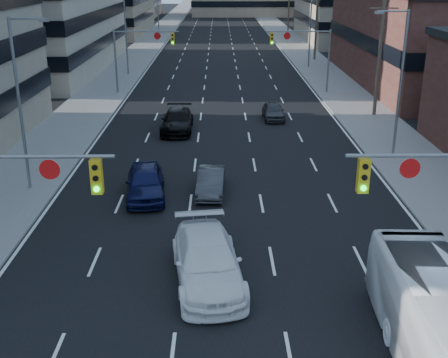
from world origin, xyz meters
The scene contains 18 objects.
road_surface centered at (0.00, 130.00, 0.01)m, with size 18.00×300.00×0.02m, color black.
sidewalk_left centered at (-11.50, 130.00, 0.07)m, with size 5.00×300.00×0.15m, color slate.
sidewalk_right centered at (11.50, 130.00, 0.07)m, with size 5.00×300.00×0.15m, color slate.
signal_far_left centered at (-7.68, 45.00, 4.30)m, with size 6.09×0.33×6.00m.
signal_far_right centered at (7.68, 45.00, 4.30)m, with size 6.09×0.33×6.00m.
utility_pole_block centered at (12.20, 36.00, 5.78)m, with size 2.20×0.28×11.00m.
utility_pole_midblock centered at (12.20, 66.00, 5.78)m, with size 2.20×0.28×11.00m.
utility_pole_distant centered at (12.20, 96.00, 5.78)m, with size 2.20×0.28×11.00m.
streetlight_left_near centered at (-10.34, 20.00, 5.05)m, with size 2.03×0.22×9.00m.
streetlight_left_mid centered at (-10.34, 55.00, 5.05)m, with size 2.03×0.22×9.00m.
streetlight_left_far centered at (-10.34, 90.00, 5.05)m, with size 2.03×0.22×9.00m.
streetlight_right_near centered at (10.34, 25.00, 5.05)m, with size 2.03×0.22×9.00m.
streetlight_right_far centered at (10.34, 60.00, 5.05)m, with size 2.03×0.22×9.00m.
white_van centered at (-0.79, 10.43, 0.87)m, with size 2.42×5.96×1.73m, color white.
sedan_blue centered at (-4.15, 18.95, 0.82)m, with size 1.95×4.84×1.65m, color #0E1138.
sedan_grey_center centered at (-0.77, 19.45, 0.65)m, with size 1.37×3.94×1.30m, color #373739.
sedan_black_far centered at (-3.38, 31.66, 0.79)m, with size 2.20×5.42×1.57m, color black.
sedan_grey_right centered at (3.96, 35.22, 0.67)m, with size 1.59×3.95×1.34m, color #343537.
Camera 1 is at (-0.35, -8.17, 11.08)m, focal length 45.00 mm.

